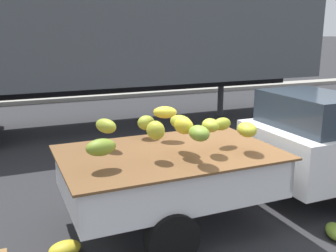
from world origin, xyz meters
TOP-DOWN VIEW (x-y plane):
  - ground at (0.00, 0.00)m, footprint 220.00×220.00m
  - curb_strip at (0.00, 10.63)m, footprint 80.00×0.80m
  - pickup_truck at (0.77, 0.15)m, footprint 5.05×1.92m
  - semi_trailer at (-0.38, 6.03)m, footprint 12.03×2.72m
  - fallen_banana_bunch_near_tailgate at (-2.65, -0.08)m, footprint 0.43×0.33m
  - fallen_banana_bunch_by_wheel at (0.67, -0.98)m, footprint 0.39×0.45m

SIDE VIEW (x-z plane):
  - ground at x=0.00m, z-range 0.00..0.00m
  - curb_strip at x=0.00m, z-range 0.00..0.16m
  - fallen_banana_bunch_by_wheel at x=0.67m, z-range 0.00..0.17m
  - fallen_banana_bunch_near_tailgate at x=-2.65m, z-range 0.00..0.18m
  - pickup_truck at x=0.77m, z-range 0.04..1.74m
  - semi_trailer at x=-0.38m, z-range 0.57..4.52m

